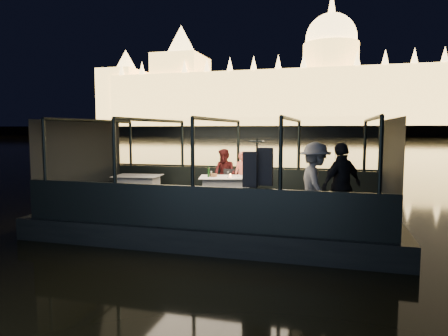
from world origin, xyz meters
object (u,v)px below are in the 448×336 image
(chair_port_right, at_px, (242,186))
(person_man_maroon, at_px, (225,174))
(person_woman_coral, at_px, (243,175))
(dining_table_central, at_px, (226,190))
(passenger_dark, at_px, (341,188))
(chair_port_left, at_px, (229,185))
(coat_stand, at_px, (257,186))
(dining_table_aft, at_px, (138,186))
(passenger_stripe, at_px, (315,187))
(wine_bottle, at_px, (209,171))

(chair_port_right, bearing_deg, person_man_maroon, 172.61)
(chair_port_right, height_order, person_woman_coral, person_woman_coral)
(dining_table_central, bearing_deg, passenger_dark, -33.67)
(dining_table_central, height_order, chair_port_right, chair_port_right)
(dining_table_central, height_order, person_woman_coral, person_woman_coral)
(chair_port_left, bearing_deg, passenger_dark, -52.81)
(chair_port_right, bearing_deg, coat_stand, -67.58)
(dining_table_aft, distance_m, person_man_maroon, 2.61)
(chair_port_right, distance_m, coat_stand, 3.29)
(chair_port_right, bearing_deg, passenger_stripe, -45.38)
(person_woman_coral, height_order, passenger_stripe, passenger_stripe)
(dining_table_aft, relative_size, person_man_maroon, 0.89)
(dining_table_central, distance_m, wine_bottle, 0.72)
(wine_bottle, bearing_deg, dining_table_central, 21.39)
(dining_table_central, relative_size, chair_port_left, 1.60)
(chair_port_right, bearing_deg, wine_bottle, -130.11)
(person_man_maroon, bearing_deg, passenger_stripe, -22.29)
(dining_table_central, distance_m, passenger_dark, 3.66)
(dining_table_aft, relative_size, chair_port_left, 1.47)
(dining_table_central, xyz_separation_m, coat_stand, (1.33, -2.49, 0.51))
(passenger_stripe, xyz_separation_m, passenger_dark, (0.54, -0.07, 0.00))
(person_man_maroon, distance_m, passenger_dark, 4.26)
(dining_table_central, relative_size, person_woman_coral, 1.02)
(chair_port_left, relative_size, wine_bottle, 2.99)
(chair_port_left, distance_m, chair_port_right, 0.38)
(dining_table_central, xyz_separation_m, passenger_stripe, (2.48, -1.94, 0.47))
(person_man_maroon, height_order, wine_bottle, person_man_maroon)
(person_man_maroon, height_order, passenger_dark, passenger_dark)
(dining_table_aft, bearing_deg, chair_port_right, 8.93)
(person_man_maroon, distance_m, passenger_stripe, 3.81)
(person_woman_coral, relative_size, wine_bottle, 4.71)
(person_man_maroon, relative_size, passenger_stripe, 0.83)
(coat_stand, relative_size, passenger_stripe, 1.04)
(passenger_dark, height_order, wine_bottle, passenger_dark)
(dining_table_aft, height_order, person_man_maroon, person_man_maroon)
(person_man_maroon, bearing_deg, dining_table_aft, -144.56)
(passenger_stripe, bearing_deg, chair_port_right, 21.18)
(passenger_stripe, height_order, wine_bottle, passenger_stripe)
(chair_port_left, relative_size, coat_stand, 0.48)
(dining_table_central, height_order, coat_stand, coat_stand)
(chair_port_left, height_order, passenger_dark, passenger_dark)
(chair_port_right, height_order, coat_stand, coat_stand)
(passenger_stripe, relative_size, passenger_dark, 1.00)
(chair_port_left, distance_m, passenger_dark, 4.00)
(chair_port_right, xyz_separation_m, passenger_stripe, (2.17, -2.55, 0.40))
(passenger_dark, bearing_deg, person_woman_coral, -91.55)
(passenger_dark, bearing_deg, dining_table_aft, -66.66)
(coat_stand, xyz_separation_m, wine_bottle, (-1.78, 2.32, 0.02))
(dining_table_aft, xyz_separation_m, wine_bottle, (2.31, -0.30, 0.53))
(person_woman_coral, bearing_deg, chair_port_left, -158.15)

